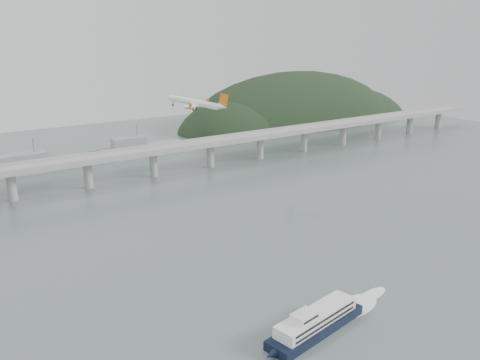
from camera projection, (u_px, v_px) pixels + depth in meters
ground at (313, 291)px, 215.87m from camera, size 900.00×900.00×0.00m
bridge at (126, 158)px, 368.57m from camera, size 800.00×22.00×23.90m
headland at (303, 135)px, 638.35m from camera, size 365.00×155.00×156.00m
ferry at (316, 322)px, 186.28m from camera, size 73.81×21.93×13.99m
airliner at (196, 103)px, 284.57m from camera, size 29.91×31.04×10.23m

